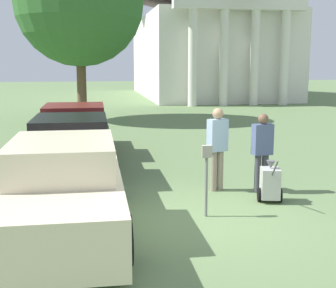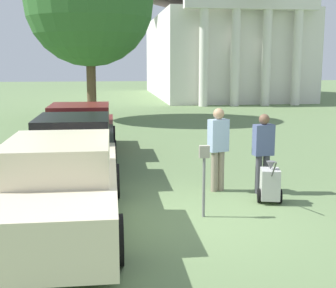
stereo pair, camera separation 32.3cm
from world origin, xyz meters
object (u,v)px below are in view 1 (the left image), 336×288
Objects in this scene: person_worker at (217,144)px; parked_car_maroon at (75,132)px; person_supervisor at (262,148)px; church at (207,27)px; parked_car_black at (72,150)px; parking_meter at (207,167)px; equipment_cart at (270,183)px; parked_car_cream at (64,188)px.

parked_car_maroon is at bearing -74.52° from person_worker.
church is (5.83, 28.05, 4.55)m from person_supervisor.
parked_car_black reaches higher than parking_meter.
parking_meter is at bearing -142.90° from equipment_cart.
parked_car_maroon is 2.64× the size of person_worker.
person_supervisor is 0.08× the size of church.
church is (9.87, 23.26, 4.82)m from parked_car_maroon.
person_supervisor is at bearing -49.15° from parked_car_maroon.
equipment_cart is at bearing -32.16° from parked_car_black.
person_worker is (3.14, -4.49, 0.34)m from parked_car_maroon.
parked_car_cream is at bearing 11.72° from person_worker.
parked_car_cream is at bearing 15.27° from person_supervisor.
person_worker reaches higher than parked_car_cream.
church is (9.87, 26.20, 4.83)m from parked_car_black.
church is (7.39, 29.42, 4.60)m from parking_meter.
person_supervisor is (4.04, -4.79, 0.27)m from parked_car_maroon.
church is at bearing 70.06° from parked_car_black.
person_worker is (0.66, 1.67, 0.12)m from parking_meter.
church reaches higher than parked_car_black.
church reaches higher than parking_meter.
person_worker is 1.79× the size of equipment_cart.
parked_car_cream reaches higher than parked_car_maroon.
equipment_cart is (3.96, -2.56, -0.31)m from parked_car_black.
parked_car_black is 1.07× the size of parked_car_maroon.
church is at bearing 72.30° from parked_car_cream.
parked_car_maroon is 3.63× the size of parking_meter.
parking_meter is at bearing 6.11° from parked_car_cream.
parked_car_black is 0.24× the size of church.
parked_car_cream is 1.10× the size of parked_car_maroon.
parked_car_black is at bearing 160.06° from equipment_cart.
person_supervisor is at bearing -101.74° from church.
parking_meter is 1.80m from person_worker.
parked_car_cream is 3.07× the size of person_supervisor.
person_worker is (3.14, -1.56, 0.34)m from parked_car_black.
person_worker is 0.95m from person_supervisor.
parked_car_cream is 2.90× the size of person_worker.
parking_meter is 0.77× the size of person_supervisor.
equipment_cart is (1.48, 0.66, -0.53)m from parking_meter.
parked_car_black is 2.82× the size of person_worker.
parking_meter is at bearing -104.10° from church.
church reaches higher than parked_car_maroon.
parking_meter is 30.68m from church.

